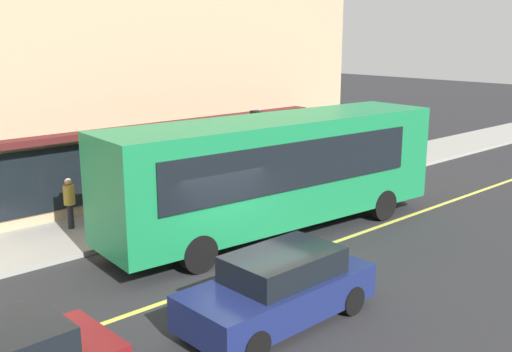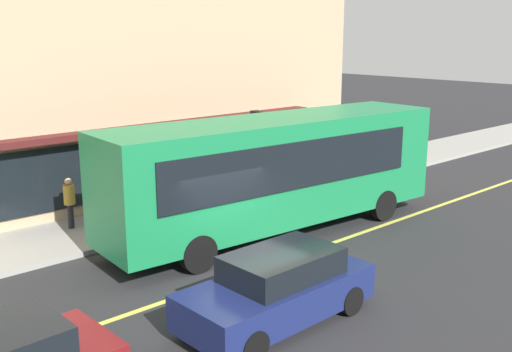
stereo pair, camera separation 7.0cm
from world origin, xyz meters
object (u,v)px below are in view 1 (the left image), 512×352
object	(u,v)px
bus	(278,169)
car_navy	(279,289)
pedestrian_waiting	(69,199)
pedestrian_at_corner	(353,143)
traffic_light	(257,135)

from	to	relation	value
bus	car_navy	distance (m)	5.87
car_navy	bus	bearing A→B (deg)	46.08
pedestrian_waiting	pedestrian_at_corner	world-z (taller)	pedestrian_at_corner
traffic_light	pedestrian_at_corner	size ratio (longest dim) A/B	1.82
pedestrian_at_corner	car_navy	bearing A→B (deg)	-147.09
car_navy	pedestrian_at_corner	world-z (taller)	pedestrian_at_corner
traffic_light	car_navy	world-z (taller)	traffic_light
car_navy	pedestrian_at_corner	distance (m)	14.61
car_navy	pedestrian_waiting	size ratio (longest dim) A/B	2.77
bus	pedestrian_at_corner	xyz separation A→B (m)	(8.28, 3.80, -0.77)
bus	pedestrian_at_corner	size ratio (longest dim) A/B	6.41
traffic_light	pedestrian_at_corner	xyz separation A→B (m)	(6.86, 1.30, -1.32)
car_navy	pedestrian_at_corner	xyz separation A→B (m)	(12.26, 7.93, 0.47)
bus	traffic_light	bearing A→B (deg)	60.42
car_navy	pedestrian_waiting	world-z (taller)	pedestrian_waiting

